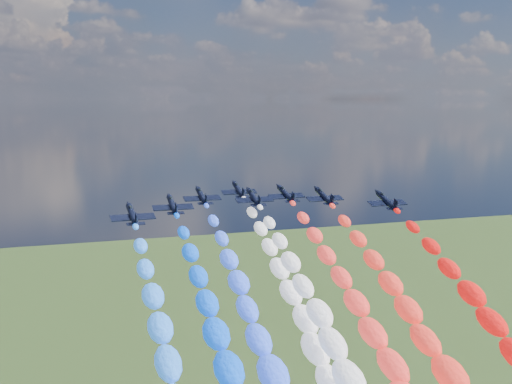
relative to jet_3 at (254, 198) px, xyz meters
name	(u,v)px	position (x,y,z in m)	size (l,w,h in m)	color
jet_0	(132,215)	(-29.48, -13.82, 0.00)	(8.72, 11.70, 2.58)	black
jet_1	(173,205)	(-19.81, -4.60, 0.00)	(8.72, 11.70, 2.58)	black
jet_2	(202,196)	(-10.99, 5.88, 0.00)	(8.72, 11.70, 2.58)	black
trail_2	(267,372)	(-10.99, -42.07, -23.27)	(6.14, 92.56, 49.78)	#2E56FF
jet_3	(254,198)	(0.00, 0.00, 0.00)	(8.72, 11.70, 2.58)	black
trail_3	(341,378)	(0.00, -47.95, -23.27)	(6.14, 92.56, 49.78)	silver
jet_4	(239,190)	(0.15, 13.16, 0.00)	(8.72, 11.70, 2.58)	black
trail_4	(311,349)	(0.15, -34.79, -23.27)	(6.14, 92.56, 49.78)	white
jet_5	(286,194)	(9.02, 3.00, 0.00)	(8.72, 11.70, 2.58)	black
trail_5	(380,364)	(9.02, -44.95, -23.27)	(6.14, 92.56, 49.78)	red
jet_6	(324,196)	(16.28, -3.23, 0.00)	(8.72, 11.70, 2.58)	black
trail_6	(437,373)	(16.28, -51.18, -23.27)	(6.14, 92.56, 49.78)	red
jet_7	(386,201)	(26.96, -13.50, 0.00)	(8.72, 11.70, 2.58)	black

